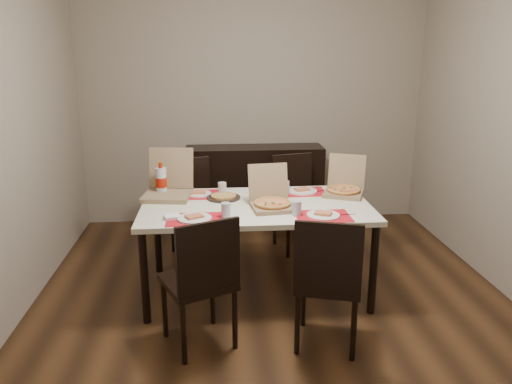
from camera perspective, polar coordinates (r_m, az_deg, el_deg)
ground at (r=4.10m, az=1.92°, el=-12.24°), size 3.80×4.00×0.02m
room_walls at (r=4.05m, az=1.42°, el=13.20°), size 3.84×4.02×2.62m
sideboard at (r=5.59m, az=-0.16°, el=0.64°), size 1.50×0.40×0.90m
dining_table at (r=3.97m, az=0.00°, el=-2.31°), size 1.80×1.00×0.75m
chair_near_left at (r=3.28m, az=-6.19°, el=-9.74°), size 0.56×0.56×0.93m
chair_near_right at (r=3.30m, az=8.24°, el=-9.70°), size 0.52×0.52×0.93m
chair_far_left at (r=4.81m, az=-7.28°, el=-1.28°), size 0.53×0.53×0.93m
chair_far_right at (r=4.97m, az=4.58°, el=-0.64°), size 0.51×0.51×0.93m
setting_near_left at (r=3.63m, az=-6.42°, el=-2.76°), size 0.50×0.30×0.11m
setting_near_right at (r=3.69m, az=6.85°, el=-2.43°), size 0.48×0.30×0.11m
setting_far_left at (r=4.22m, az=-6.12°, el=-0.04°), size 0.51×0.30×0.11m
setting_far_right at (r=4.28m, az=4.78°, el=0.23°), size 0.52×0.30×0.11m
napkin_loose at (r=3.87m, az=0.68°, el=-1.65°), size 0.15×0.14×0.02m
pizza_box_center at (r=3.85m, az=1.79°, el=-1.04°), size 0.35×0.38×0.32m
pizza_box_right at (r=4.28m, az=10.04°, el=0.46°), size 0.42×0.44×0.32m
pizza_box_left at (r=4.21m, az=-9.98°, el=0.33°), size 0.43×0.46×0.38m
faina_plate at (r=4.11m, az=-3.73°, el=-0.57°), size 0.28×0.28×0.03m
dip_bowl at (r=4.10m, az=2.09°, el=-0.53°), size 0.16×0.16×0.03m
soda_bottle at (r=4.23m, az=-10.77°, el=1.18°), size 0.09×0.09×0.28m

